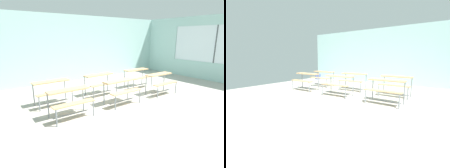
% 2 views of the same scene
% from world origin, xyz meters
% --- Properties ---
extents(ground, '(10.00, 9.00, 0.05)m').
position_xyz_m(ground, '(0.00, 0.00, -0.03)').
color(ground, '#ADA89E').
extents(wall_back, '(10.00, 0.12, 3.00)m').
position_xyz_m(wall_back, '(0.00, 4.50, 1.50)').
color(wall_back, '#A8D1CC').
rests_on(wall_back, ground).
extents(desk_bench_r0c0, '(1.11, 0.60, 0.74)m').
position_xyz_m(desk_bench_r0c0, '(-2.12, 0.56, 0.56)').
color(desk_bench_r0c0, tan).
rests_on(desk_bench_r0c0, ground).
extents(desk_bench_r0c1, '(1.12, 0.64, 0.74)m').
position_xyz_m(desk_bench_r0c1, '(-0.41, 0.57, 0.56)').
color(desk_bench_r0c1, tan).
rests_on(desk_bench_r0c1, ground).
extents(desk_bench_r0c2, '(1.10, 0.60, 0.74)m').
position_xyz_m(desk_bench_r0c2, '(1.37, 0.54, 0.56)').
color(desk_bench_r0c2, tan).
rests_on(desk_bench_r0c2, ground).
extents(desk_bench_r1c0, '(1.11, 0.60, 0.74)m').
position_xyz_m(desk_bench_r1c0, '(-2.18, 1.73, 0.56)').
color(desk_bench_r1c0, tan).
rests_on(desk_bench_r1c0, ground).
extents(desk_bench_r1c1, '(1.13, 0.65, 0.74)m').
position_xyz_m(desk_bench_r1c1, '(-0.45, 1.73, 0.56)').
color(desk_bench_r1c1, tan).
rests_on(desk_bench_r1c1, ground).
extents(desk_bench_r1c2, '(1.10, 0.59, 0.74)m').
position_xyz_m(desk_bench_r1c2, '(1.35, 1.70, 0.56)').
color(desk_bench_r1c2, tan).
rests_on(desk_bench_r1c2, ground).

